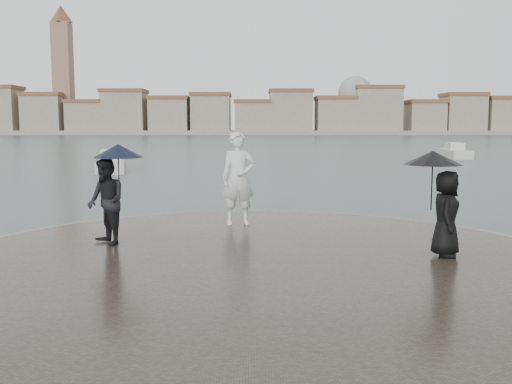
{
  "coord_description": "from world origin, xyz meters",
  "views": [
    {
      "loc": [
        -0.07,
        -6.49,
        2.78
      ],
      "look_at": [
        0.0,
        4.8,
        1.45
      ],
      "focal_mm": 40.0,
      "sensor_mm": 36.0,
      "label": 1
    }
  ],
  "objects": [
    {
      "name": "ground",
      "position": [
        0.0,
        0.0,
        0.0
      ],
      "size": [
        400.0,
        400.0,
        0.0
      ],
      "primitive_type": "plane",
      "color": "#2B3835",
      "rests_on": "ground"
    },
    {
      "name": "kerb_ring",
      "position": [
        0.0,
        3.5,
        0.16
      ],
      "size": [
        12.5,
        12.5,
        0.32
      ],
      "primitive_type": "cylinder",
      "color": "gray",
      "rests_on": "ground"
    },
    {
      "name": "quay_tip",
      "position": [
        0.0,
        3.5,
        0.18
      ],
      "size": [
        11.9,
        11.9,
        0.36
      ],
      "primitive_type": "cylinder",
      "color": "#2D261E",
      "rests_on": "ground"
    },
    {
      "name": "statue",
      "position": [
        -0.41,
        7.28,
        1.49
      ],
      "size": [
        0.9,
        0.67,
        2.26
      ],
      "primitive_type": "imported",
      "rotation": [
        0.0,
        0.0,
        0.17
      ],
      "color": "silver",
      "rests_on": "quay_tip"
    },
    {
      "name": "visitor_left",
      "position": [
        -2.98,
        4.98,
        1.47
      ],
      "size": [
        1.28,
        1.15,
        2.04
      ],
      "color": "black",
      "rests_on": "quay_tip"
    },
    {
      "name": "visitor_right",
      "position": [
        3.41,
        3.87,
        1.48
      ],
      "size": [
        1.15,
        1.08,
        1.95
      ],
      "color": "black",
      "rests_on": "quay_tip"
    },
    {
      "name": "far_skyline",
      "position": [
        -6.29,
        160.71,
        5.61
      ],
      "size": [
        260.0,
        20.0,
        37.0
      ],
      "color": "gray",
      "rests_on": "ground"
    },
    {
      "name": "boats",
      "position": [
        4.26,
        34.93,
        0.38
      ],
      "size": [
        28.0,
        19.6,
        1.5
      ],
      "color": "beige",
      "rests_on": "ground"
    }
  ]
}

